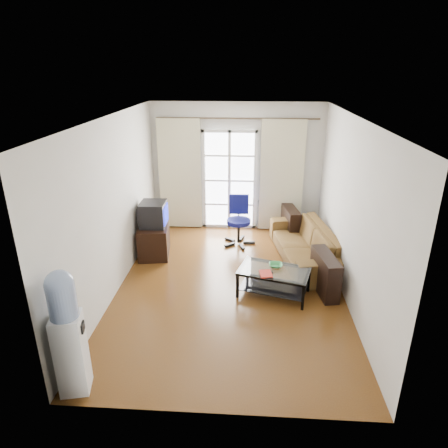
# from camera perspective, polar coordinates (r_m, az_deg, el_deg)

# --- Properties ---
(floor) EXTENTS (5.20, 5.20, 0.00)m
(floor) POSITION_cam_1_polar(r_m,az_deg,el_deg) (6.64, 0.86, -8.79)
(floor) COLOR brown
(floor) RESTS_ON ground
(ceiling) EXTENTS (5.20, 5.20, 0.00)m
(ceiling) POSITION_cam_1_polar(r_m,az_deg,el_deg) (5.76, 1.02, 15.00)
(ceiling) COLOR white
(ceiling) RESTS_ON wall_back
(wall_back) EXTENTS (3.60, 0.02, 2.70)m
(wall_back) POSITION_cam_1_polar(r_m,az_deg,el_deg) (8.56, 1.82, 8.07)
(wall_back) COLOR silver
(wall_back) RESTS_ON floor
(wall_front) EXTENTS (3.60, 0.02, 2.70)m
(wall_front) POSITION_cam_1_polar(r_m,az_deg,el_deg) (3.73, -1.11, -11.23)
(wall_front) COLOR silver
(wall_front) RESTS_ON floor
(wall_left) EXTENTS (0.02, 5.20, 2.70)m
(wall_left) POSITION_cam_1_polar(r_m,az_deg,el_deg) (6.41, -15.37, 2.52)
(wall_left) COLOR silver
(wall_left) RESTS_ON floor
(wall_right) EXTENTS (0.02, 5.20, 2.70)m
(wall_right) POSITION_cam_1_polar(r_m,az_deg,el_deg) (6.25, 17.65, 1.78)
(wall_right) COLOR silver
(wall_right) RESTS_ON floor
(french_door) EXTENTS (1.16, 0.06, 2.15)m
(french_door) POSITION_cam_1_polar(r_m,az_deg,el_deg) (8.58, 0.77, 6.22)
(french_door) COLOR white
(french_door) RESTS_ON wall_back
(curtain_rod) EXTENTS (3.30, 0.04, 0.04)m
(curtain_rod) POSITION_cam_1_polar(r_m,az_deg,el_deg) (8.28, 1.88, 14.85)
(curtain_rod) COLOR #4C3F2D
(curtain_rod) RESTS_ON wall_back
(curtain_left) EXTENTS (0.90, 0.07, 2.35)m
(curtain_left) POSITION_cam_1_polar(r_m,az_deg,el_deg) (8.61, -6.29, 6.99)
(curtain_left) COLOR beige
(curtain_left) RESTS_ON curtain_rod
(curtain_right) EXTENTS (0.90, 0.07, 2.35)m
(curtain_right) POSITION_cam_1_polar(r_m,az_deg,el_deg) (8.51, 8.23, 6.72)
(curtain_right) COLOR beige
(curtain_right) RESTS_ON curtain_rod
(radiator) EXTENTS (0.64, 0.12, 0.64)m
(radiator) POSITION_cam_1_polar(r_m,az_deg,el_deg) (8.78, 6.94, 1.30)
(radiator) COLOR gray
(radiator) RESTS_ON floor
(sofa) EXTENTS (2.47, 1.56, 0.64)m
(sofa) POSITION_cam_1_polar(r_m,az_deg,el_deg) (7.48, 11.50, -2.83)
(sofa) COLOR #616521
(sofa) RESTS_ON floor
(coffee_table) EXTENTS (1.20, 0.89, 0.43)m
(coffee_table) POSITION_cam_1_polar(r_m,az_deg,el_deg) (6.32, 7.14, -7.75)
(coffee_table) COLOR silver
(coffee_table) RESTS_ON floor
(bowl) EXTENTS (0.22, 0.22, 0.05)m
(bowl) POSITION_cam_1_polar(r_m,az_deg,el_deg) (6.33, 7.38, -5.87)
(bowl) COLOR #338E3B
(bowl) RESTS_ON coffee_table
(book) EXTENTS (0.25, 0.29, 0.02)m
(book) POSITION_cam_1_polar(r_m,az_deg,el_deg) (6.08, 5.14, -7.15)
(book) COLOR #A31423
(book) RESTS_ON coffee_table
(remote) EXTENTS (0.16, 0.07, 0.02)m
(remote) POSITION_cam_1_polar(r_m,az_deg,el_deg) (6.14, 6.28, -6.91)
(remote) COLOR black
(remote) RESTS_ON coffee_table
(tv_stand) EXTENTS (0.64, 0.87, 0.59)m
(tv_stand) POSITION_cam_1_polar(r_m,az_deg,el_deg) (7.68, -9.96, -2.26)
(tv_stand) COLOR black
(tv_stand) RESTS_ON floor
(crt_tv) EXTENTS (0.51, 0.50, 0.45)m
(crt_tv) POSITION_cam_1_polar(r_m,az_deg,el_deg) (7.48, -10.20, 1.41)
(crt_tv) COLOR black
(crt_tv) RESTS_ON tv_stand
(task_chair) EXTENTS (0.69, 0.69, 0.98)m
(task_chair) POSITION_cam_1_polar(r_m,az_deg,el_deg) (8.03, 2.10, -0.86)
(task_chair) COLOR black
(task_chair) RESTS_ON floor
(water_cooler) EXTENTS (0.36, 0.36, 1.49)m
(water_cooler) POSITION_cam_1_polar(r_m,az_deg,el_deg) (4.65, -21.47, -14.00)
(water_cooler) COLOR white
(water_cooler) RESTS_ON floor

